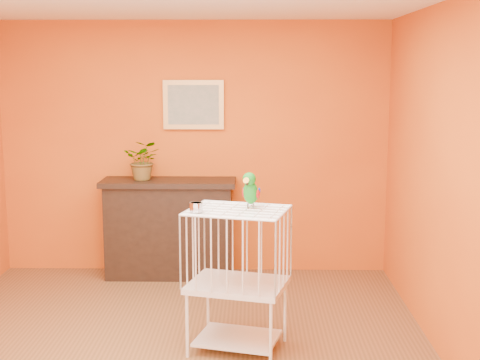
{
  "coord_description": "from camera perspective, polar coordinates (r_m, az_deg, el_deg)",
  "views": [
    {
      "loc": [
        0.61,
        -4.62,
        2.11
      ],
      "look_at": [
        0.51,
        0.24,
        1.3
      ],
      "focal_mm": 50.0,
      "sensor_mm": 36.0,
      "label": 1
    }
  ],
  "objects": [
    {
      "name": "parrot",
      "position": [
        4.93,
        0.91,
        -0.85
      ],
      "size": [
        0.15,
        0.25,
        0.28
      ],
      "rotation": [
        0.0,
        0.0,
        -0.34
      ],
      "color": "#59544C",
      "rests_on": "birdcage"
    },
    {
      "name": "feed_cup",
      "position": [
        4.83,
        -3.76,
        -2.32
      ],
      "size": [
        0.1,
        0.1,
        0.07
      ],
      "primitive_type": "cylinder",
      "color": "silver",
      "rests_on": "birdcage"
    },
    {
      "name": "potted_plant",
      "position": [
        6.81,
        -8.2,
        1.34
      ],
      "size": [
        0.4,
        0.43,
        0.31
      ],
      "primitive_type": "imported",
      "rotation": [
        0.0,
        0.0,
        -0.09
      ],
      "color": "#26722D",
      "rests_on": "console_cabinet"
    },
    {
      "name": "ground",
      "position": [
        5.11,
        -6.03,
        -14.97
      ],
      "size": [
        4.5,
        4.5,
        0.0
      ],
      "primitive_type": "plane",
      "color": "brown",
      "rests_on": "ground"
    },
    {
      "name": "room_shell",
      "position": [
        4.69,
        -6.37,
        2.96
      ],
      "size": [
        4.5,
        4.5,
        4.5
      ],
      "color": "#D15913",
      "rests_on": "ground"
    },
    {
      "name": "framed_picture",
      "position": [
        6.87,
        -3.99,
        6.43
      ],
      "size": [
        0.62,
        0.04,
        0.5
      ],
      "color": "#C08844",
      "rests_on": "room_shell"
    },
    {
      "name": "console_cabinet",
      "position": [
        6.88,
        -6.07,
        -4.11
      ],
      "size": [
        1.35,
        0.49,
        1.0
      ],
      "color": "black",
      "rests_on": "ground"
    },
    {
      "name": "birdcage",
      "position": [
        5.06,
        -0.22,
        -8.34
      ],
      "size": [
        0.82,
        0.7,
        1.09
      ],
      "rotation": [
        0.0,
        0.0,
        -0.26
      ],
      "color": "silver",
      "rests_on": "ground"
    }
  ]
}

